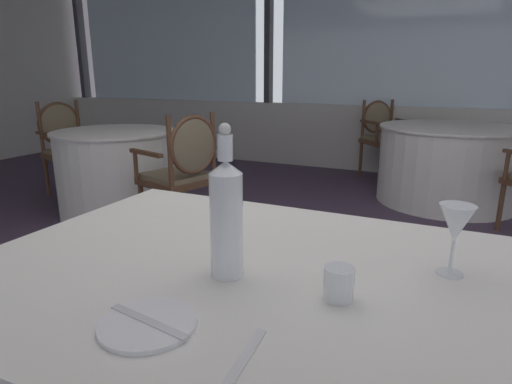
% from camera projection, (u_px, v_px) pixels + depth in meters
% --- Properties ---
extents(ground_plane, '(14.21, 14.21, 0.00)m').
position_uv_depth(ground_plane, '(270.00, 331.00, 2.13)').
color(ground_plane, '#47384C').
extents(window_wall_far, '(10.93, 0.14, 2.74)m').
position_uv_depth(window_wall_far, '(396.00, 86.00, 5.30)').
color(window_wall_far, beige).
rests_on(window_wall_far, ground_plane).
extents(side_plate, '(0.19, 0.19, 0.01)m').
position_uv_depth(side_plate, '(148.00, 324.00, 0.84)').
color(side_plate, white).
rests_on(side_plate, foreground_table).
extents(butter_knife, '(0.20, 0.05, 0.00)m').
position_uv_depth(butter_knife, '(148.00, 321.00, 0.84)').
color(butter_knife, silver).
rests_on(butter_knife, foreground_table).
extents(dinner_fork, '(0.03, 0.20, 0.00)m').
position_uv_depth(dinner_fork, '(242.00, 361.00, 0.73)').
color(dinner_fork, silver).
rests_on(dinner_fork, foreground_table).
extents(water_bottle, '(0.08, 0.08, 0.37)m').
position_uv_depth(water_bottle, '(226.00, 216.00, 1.02)').
color(water_bottle, white).
rests_on(water_bottle, foreground_table).
extents(wine_glass, '(0.08, 0.08, 0.18)m').
position_uv_depth(wine_glass, '(456.00, 225.00, 1.03)').
color(wine_glass, white).
rests_on(wine_glass, foreground_table).
extents(water_tumbler, '(0.07, 0.07, 0.07)m').
position_uv_depth(water_tumbler, '(339.00, 283.00, 0.93)').
color(water_tumbler, white).
rests_on(water_tumbler, foreground_table).
extents(background_table_0, '(1.35, 1.35, 0.75)m').
position_uv_depth(background_table_0, '(448.00, 165.00, 4.21)').
color(background_table_0, silver).
rests_on(background_table_0, ground_plane).
extents(dining_chair_0_0, '(0.66, 0.66, 0.94)m').
position_uv_depth(dining_chair_0_0, '(382.00, 132.00, 5.16)').
color(dining_chair_0_0, brown).
rests_on(dining_chair_0_0, ground_plane).
extents(background_table_1, '(1.07, 1.07, 0.75)m').
position_uv_depth(background_table_1, '(117.00, 172.00, 3.88)').
color(background_table_1, silver).
rests_on(background_table_1, ground_plane).
extents(dining_chair_1_0, '(0.58, 0.62, 0.97)m').
position_uv_depth(dining_chair_1_0, '(66.00, 141.00, 4.46)').
color(dining_chair_1_0, brown).
rests_on(dining_chair_1_0, ground_plane).
extents(dining_chair_1_1, '(0.58, 0.62, 0.96)m').
position_uv_depth(dining_chair_1_1, '(184.00, 167.00, 3.21)').
color(dining_chair_1_1, brown).
rests_on(dining_chair_1_1, ground_plane).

